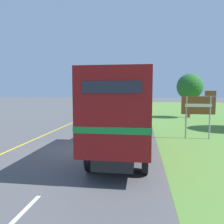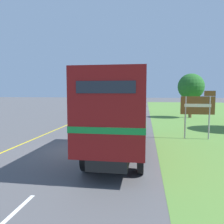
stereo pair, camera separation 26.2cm
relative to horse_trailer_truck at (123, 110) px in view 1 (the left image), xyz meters
name	(u,v)px [view 1 (the left image)]	position (x,y,z in m)	size (l,w,h in m)	color
ground_plane	(85,150)	(-1.96, 0.31, -2.05)	(200.00, 200.00, 0.00)	#515154
edge_line_yellow	(94,113)	(-5.66, 18.99, -2.04)	(0.12, 68.31, 0.01)	yellow
centre_dash_nearest	(12,223)	(-1.96, -5.94, -2.04)	(0.12, 2.60, 0.01)	white
centre_dash_near	(87,148)	(-1.96, 0.66, -2.04)	(0.12, 2.60, 0.01)	white
centre_dash_mid_a	(107,127)	(-1.96, 7.26, -2.04)	(0.12, 2.60, 0.01)	white
centre_dash_mid_b	(116,118)	(-1.96, 13.86, -2.04)	(0.12, 2.60, 0.01)	white
centre_dash_far	(122,112)	(-1.96, 20.46, -2.04)	(0.12, 2.60, 0.01)	white
centre_dash_farthest	(125,109)	(-1.96, 27.06, -2.04)	(0.12, 2.60, 0.01)	white
horse_trailer_truck	(123,110)	(0.00, 0.00, 0.00)	(2.35, 8.56, 3.69)	black
lead_car_white	(104,108)	(-3.77, 15.97, -1.15)	(1.80, 4.23, 1.75)	black
lead_car_silver_ahead	(137,103)	(0.05, 27.91, -1.07)	(1.80, 3.83, 1.95)	black
lead_car_blue_ahead	(123,100)	(-3.88, 43.10, -1.14)	(1.80, 3.96, 1.78)	black
highway_sign	(199,107)	(4.36, 3.84, -0.08)	(2.02, 0.09, 2.98)	#9E9EA3
roadside_tree_mid	(190,87)	(6.17, 15.50, 1.43)	(2.90, 2.90, 4.96)	brown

